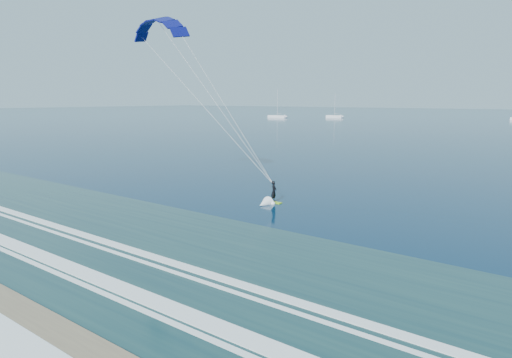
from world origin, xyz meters
name	(u,v)px	position (x,y,z in m)	size (l,w,h in m)	color
kitesurfer_rig	(210,96)	(-4.43, 24.55, 9.70)	(17.66, 4.47, 18.41)	#84BC16
sailboat_0	(277,116)	(-105.41, 181.08, 0.70)	(10.33, 2.40, 13.83)	white
sailboat_1	(335,116)	(-82.79, 198.63, 0.68)	(8.56, 2.40, 11.77)	white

